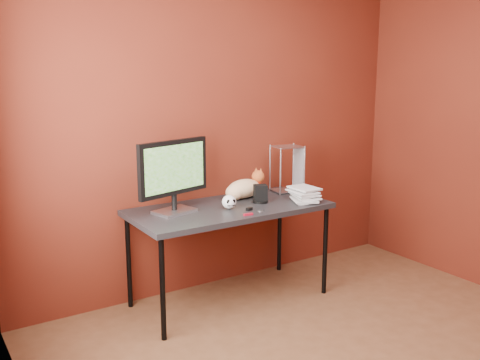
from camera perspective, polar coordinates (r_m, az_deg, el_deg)
room at (r=2.94m, az=15.60°, el=5.12°), size 3.52×3.52×2.61m
desk at (r=4.03m, az=-1.11°, el=-3.52°), size 1.50×0.70×0.75m
monitor at (r=3.81m, az=-7.11°, el=0.78°), size 0.59×0.26×0.53m
cat at (r=4.26m, az=0.43°, el=-0.91°), size 0.46×0.26×0.23m
skull_mug at (r=3.94m, az=-1.16°, el=-2.34°), size 0.11×0.11×0.10m
speaker at (r=4.13m, az=2.19°, el=-1.54°), size 0.13×0.12×0.14m
book_stack at (r=4.08m, az=5.88°, el=5.82°), size 0.26×0.29×1.19m
wire_rack at (r=4.49m, az=5.04°, el=1.23°), size 0.25×0.22×0.39m
pocket_knife at (r=3.78m, az=0.88°, el=-3.69°), size 0.07×0.02×0.01m
black_gadget at (r=3.90m, az=0.98°, el=-3.11°), size 0.05×0.04×0.02m
washer at (r=3.89m, az=2.20°, el=-3.32°), size 0.04×0.04×0.00m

